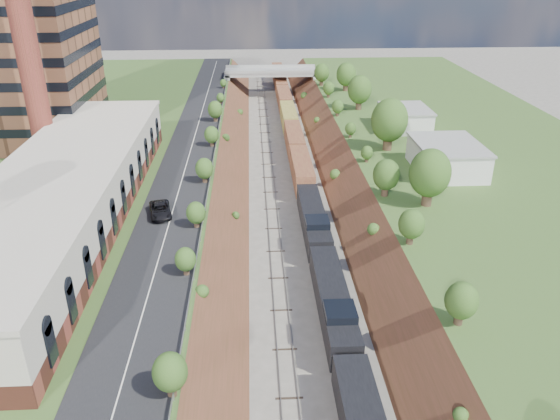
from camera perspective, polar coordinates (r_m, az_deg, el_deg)
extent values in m
cube|color=#415F27|center=(93.18, -20.17, 3.56)|extent=(44.00, 180.00, 5.00)
cube|color=#415F27|center=(96.82, 20.52, 4.30)|extent=(44.00, 180.00, 5.00)
cube|color=brown|center=(90.06, -6.45, 2.55)|extent=(10.00, 180.00, 10.00)
cube|color=brown|center=(91.33, 7.48, 2.83)|extent=(10.00, 180.00, 10.00)
cube|color=gray|center=(89.88, -1.09, 2.73)|extent=(1.58, 180.00, 0.18)
cube|color=gray|center=(90.19, 2.21, 2.79)|extent=(1.58, 180.00, 0.18)
cube|color=black|center=(88.66, -9.52, 5.49)|extent=(8.00, 180.00, 0.10)
cube|color=#99999E|center=(88.12, -6.88, 5.88)|extent=(0.06, 171.00, 0.30)
cube|color=brown|center=(71.03, -21.41, -0.17)|extent=(14.00, 62.00, 2.20)
cube|color=beige|center=(69.79, -21.82, 2.24)|extent=(14.00, 62.00, 4.30)
cube|color=beige|center=(68.96, -22.14, 4.07)|extent=(14.30, 62.30, 0.50)
cube|color=brown|center=(102.88, -26.62, 18.60)|extent=(22.00, 22.00, 44.00)
cylinder|color=brown|center=(85.31, -25.24, 16.60)|extent=(3.20, 3.20, 40.00)
cube|color=gray|center=(148.49, -5.49, 12.92)|extent=(1.50, 8.00, 6.20)
cube|color=gray|center=(149.30, 3.60, 13.05)|extent=(1.50, 8.00, 6.20)
cube|color=gray|center=(147.83, -0.94, 14.20)|extent=(24.00, 8.00, 1.00)
cube|color=gray|center=(143.75, -0.89, 14.21)|extent=(24.00, 0.30, 0.80)
cube|color=gray|center=(151.61, -1.01, 14.78)|extent=(24.00, 0.30, 0.80)
cube|color=silver|center=(84.89, 17.04, 5.21)|extent=(9.00, 12.00, 4.00)
cube|color=silver|center=(104.75, 12.92, 9.27)|extent=(8.00, 10.00, 3.60)
cylinder|color=#473323|center=(72.51, 15.12, 1.45)|extent=(1.30, 1.30, 2.62)
ellipsoid|color=#31561E|center=(71.34, 15.40, 3.76)|extent=(5.25, 5.25, 6.30)
cylinder|color=#473323|center=(52.21, -9.83, -8.77)|extent=(0.66, 0.66, 1.22)
ellipsoid|color=#31561E|center=(51.41, -9.95, -7.41)|extent=(2.45, 2.45, 2.94)
cube|color=black|center=(56.73, 5.55, -9.43)|extent=(2.98, 17.85, 2.87)
cube|color=black|center=(72.88, 3.48, -0.99)|extent=(2.98, 17.85, 2.87)
cube|color=brown|center=(126.80, 0.65, 10.71)|extent=(2.98, 95.27, 3.57)
imported|color=black|center=(68.80, -12.40, 0.01)|extent=(3.57, 5.77, 1.49)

